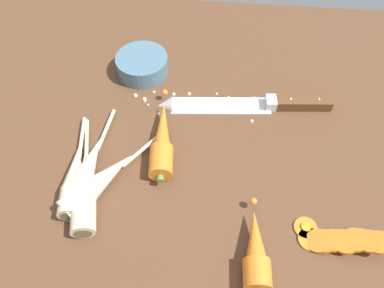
% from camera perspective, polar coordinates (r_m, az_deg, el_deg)
% --- Properties ---
extents(ground_plane, '(1.20, 0.90, 0.04)m').
position_cam_1_polar(ground_plane, '(0.75, 0.15, -0.35)').
color(ground_plane, brown).
extents(chefs_knife, '(0.35, 0.07, 0.04)m').
position_cam_1_polar(chefs_knife, '(0.78, 7.33, 5.85)').
color(chefs_knife, silver).
rests_on(chefs_knife, ground_plane).
extents(whole_carrot, '(0.06, 0.21, 0.04)m').
position_cam_1_polar(whole_carrot, '(0.71, -4.40, 0.70)').
color(whole_carrot, orange).
rests_on(whole_carrot, ground_plane).
extents(whole_carrot_second, '(0.05, 0.16, 0.04)m').
position_cam_1_polar(whole_carrot_second, '(0.61, 9.41, -15.31)').
color(whole_carrot_second, orange).
rests_on(whole_carrot_second, ground_plane).
extents(parsnip_front, '(0.05, 0.22, 0.04)m').
position_cam_1_polar(parsnip_front, '(0.69, -15.35, -3.96)').
color(parsnip_front, beige).
rests_on(parsnip_front, ground_plane).
extents(parsnip_mid_left, '(0.08, 0.24, 0.04)m').
position_cam_1_polar(parsnip_mid_left, '(0.67, -15.62, -6.63)').
color(parsnip_mid_left, beige).
rests_on(parsnip_mid_left, ground_plane).
extents(parsnip_mid_right, '(0.06, 0.21, 0.04)m').
position_cam_1_polar(parsnip_mid_right, '(0.69, -16.94, -5.01)').
color(parsnip_mid_right, beige).
rests_on(parsnip_mid_right, ground_plane).
extents(parsnip_back, '(0.15, 0.20, 0.04)m').
position_cam_1_polar(parsnip_back, '(0.67, -13.52, -5.52)').
color(parsnip_back, beige).
rests_on(parsnip_back, ground_plane).
extents(carrot_slice_stack, '(0.13, 0.04, 0.04)m').
position_cam_1_polar(carrot_slice_stack, '(0.66, 21.29, -13.16)').
color(carrot_slice_stack, orange).
rests_on(carrot_slice_stack, ground_plane).
extents(carrot_slice_stray_near, '(0.04, 0.04, 0.01)m').
position_cam_1_polar(carrot_slice_stray_near, '(0.66, 16.43, -11.71)').
color(carrot_slice_stray_near, orange).
rests_on(carrot_slice_stray_near, ground_plane).
extents(prep_bowl, '(0.11, 0.11, 0.04)m').
position_cam_1_polar(prep_bowl, '(0.85, -7.36, 11.61)').
color(prep_bowl, slate).
rests_on(prep_bowl, ground_plane).
extents(mince_crumbs, '(0.25, 0.07, 0.01)m').
position_cam_1_polar(mince_crumbs, '(0.79, -2.01, 6.60)').
color(mince_crumbs, beige).
rests_on(mince_crumbs, ground_plane).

